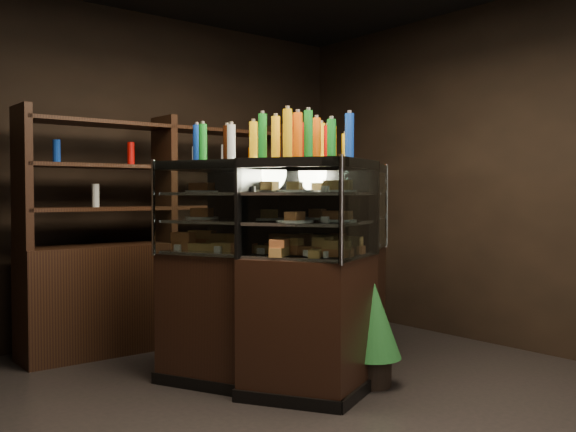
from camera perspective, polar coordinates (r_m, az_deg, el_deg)
name	(u,v)px	position (r m, az deg, el deg)	size (l,w,h in m)	color
ground	(288,410)	(4.09, 0.04, -16.88)	(5.00, 5.00, 0.00)	black
room_shell	(288,91)	(3.92, 0.04, 11.05)	(5.02, 5.02, 3.01)	black
display_case	(293,308)	(4.57, 0.45, -8.18)	(1.81, 1.60, 1.56)	black
food_display	(293,221)	(4.49, 0.49, -0.46)	(1.36, 1.26, 0.47)	#C97F48
bottles_top	(293,141)	(4.51, 0.44, 6.66)	(1.19, 1.12, 0.30)	#147223
potted_conifer	(372,316)	(4.49, 7.51, -8.78)	(0.40, 0.40, 0.85)	black
back_shelving	(165,275)	(5.78, -10.89, -5.18)	(2.47, 0.43, 2.00)	black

